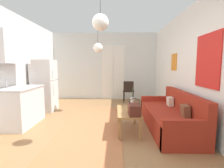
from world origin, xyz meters
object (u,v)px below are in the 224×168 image
accent_chair (129,90)px  coffee_table (128,113)px  pendant_lamp_far (98,48)px  couch (171,117)px  pendant_lamp_near (100,22)px  refrigerator (44,85)px  bamboo_vase (132,103)px  handbag (134,110)px

accent_chair → coffee_table: bearing=91.8°
pendant_lamp_far → couch: bearing=-40.1°
coffee_table → pendant_lamp_far: bearing=116.4°
pendant_lamp_near → coffee_table: bearing=43.5°
pendant_lamp_near → refrigerator: bearing=132.8°
bamboo_vase → pendant_lamp_near: size_ratio=0.62×
couch → pendant_lamp_far: 2.86m
handbag → accent_chair: 3.17m
coffee_table → handbag: 0.37m
accent_chair → pendant_lamp_far: bearing=55.7°
couch → handbag: bearing=-152.2°
handbag → refrigerator: bearing=143.4°
couch → handbag: couch is taller
refrigerator → bamboo_vase: bearing=-28.6°
couch → accent_chair: size_ratio=2.62×
couch → pendant_lamp_near: (-1.50, -0.65, 1.87)m
refrigerator → pendant_lamp_far: (1.67, 0.05, 1.14)m
coffee_table → refrigerator: bearing=147.4°
handbag → pendant_lamp_near: (-0.63, -0.19, 1.58)m
pendant_lamp_far → accent_chair: bearing=49.3°
couch → accent_chair: (-0.74, 2.70, 0.20)m
coffee_table → handbag: size_ratio=2.97×
pendant_lamp_near → pendant_lamp_far: bearing=97.3°
refrigerator → accent_chair: bearing=24.9°
couch → accent_chair: 2.81m
bamboo_vase → handbag: (-0.01, -0.50, -0.02)m
pendant_lamp_near → pendant_lamp_far: same height
handbag → pendant_lamp_far: pendant_lamp_far is taller
coffee_table → pendant_lamp_far: size_ratio=1.04×
couch → refrigerator: (-3.45, 1.45, 0.53)m
bamboo_vase → accent_chair: size_ratio=0.57×
couch → pendant_lamp_far: size_ratio=2.22×
pendant_lamp_near → pendant_lamp_far: 2.18m
refrigerator → coffee_table: bearing=-32.6°
pendant_lamp_far → coffee_table: bearing=-63.6°
handbag → pendant_lamp_far: bearing=114.7°
coffee_table → pendant_lamp_far: 2.40m
accent_chair → pendant_lamp_far: 2.17m
accent_chair → couch: bearing=111.6°
pendant_lamp_near → accent_chair: bearing=77.2°
couch → pendant_lamp_near: bearing=-156.5°
pendant_lamp_far → handbag: bearing=-65.3°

